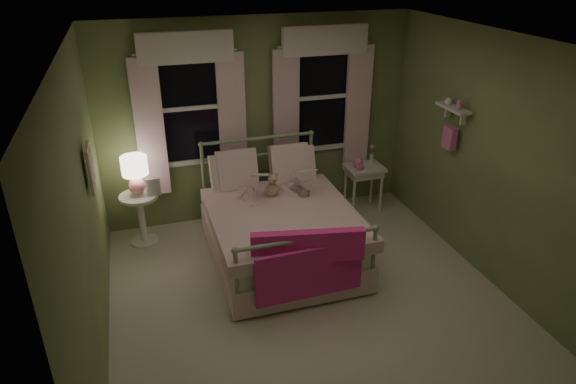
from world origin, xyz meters
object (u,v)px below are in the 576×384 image
object	(u,v)px
child_right	(291,170)
teddy_bear	(273,186)
bed	(279,227)
table_lamp	(135,171)
nightstand_right	(364,173)
nightstand_left	(141,212)
child_left	(246,171)

from	to	relation	value
child_right	teddy_bear	xyz separation A→B (m)	(-0.28, -0.16, -0.11)
bed	table_lamp	distance (m)	1.80
bed	teddy_bear	bearing A→B (deg)	90.00
child_right	nightstand_right	world-z (taller)	child_right
bed	nightstand_left	bearing A→B (deg)	152.31
teddy_bear	table_lamp	world-z (taller)	table_lamp
child_right	nightstand_left	bearing A→B (deg)	-24.48
bed	table_lamp	size ratio (longest dim) A/B	4.31
nightstand_right	child_right	bearing A→B (deg)	-161.71
child_right	nightstand_right	xyz separation A→B (m)	(1.15, 0.38, -0.35)
teddy_bear	nightstand_left	size ratio (longest dim) A/B	0.45
bed	child_right	world-z (taller)	child_right
child_right	table_lamp	xyz separation A→B (m)	(-1.79, 0.37, 0.05)
bed	teddy_bear	world-z (taller)	bed
nightstand_left	table_lamp	distance (m)	0.54
bed	nightstand_right	bearing A→B (deg)	29.25
bed	nightstand_right	xyz separation A→B (m)	(1.43, 0.80, 0.17)
child_left	child_right	bearing A→B (deg)	-177.95
child_left	teddy_bear	xyz separation A→B (m)	(0.28, -0.16, -0.17)
nightstand_right	bed	bearing A→B (deg)	-150.75
bed	teddy_bear	size ratio (longest dim) A/B	6.92
table_lamp	child_left	bearing A→B (deg)	-16.80
bed	child_left	world-z (taller)	child_left
nightstand_left	teddy_bear	bearing A→B (deg)	-19.33
child_left	teddy_bear	bearing A→B (deg)	152.55
teddy_bear	nightstand_left	distance (m)	1.65
bed	child_right	bearing A→B (deg)	56.40
bed	table_lamp	xyz separation A→B (m)	(-1.51, 0.79, 0.57)
nightstand_left	nightstand_right	size ratio (longest dim) A/B	1.02
table_lamp	nightstand_right	size ratio (longest dim) A/B	0.74
table_lamp	nightstand_right	world-z (taller)	table_lamp
child_left	nightstand_right	distance (m)	1.80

